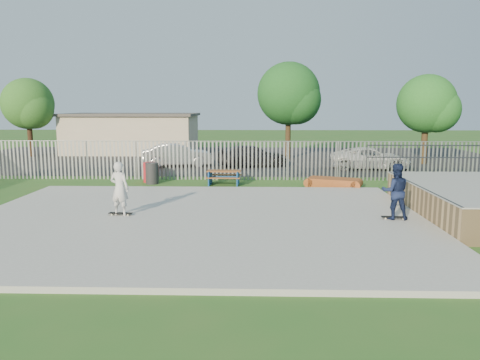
{
  "coord_description": "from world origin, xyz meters",
  "views": [
    {
      "loc": [
        1.89,
        -14.93,
        3.79
      ],
      "look_at": [
        1.39,
        2.0,
        1.1
      ],
      "focal_mm": 35.0,
      "sensor_mm": 36.0,
      "label": 1
    }
  ],
  "objects_px": {
    "tree_mid": "(289,94)",
    "car_dark": "(253,156)",
    "trash_bin_grey": "(152,173)",
    "tree_left": "(28,104)",
    "car_white": "(370,158)",
    "tree_right": "(427,104)",
    "skater_navy": "(395,191)",
    "skater_white": "(120,188)",
    "funbox": "(333,183)",
    "trash_bin_red": "(149,172)",
    "picnic_table": "(224,177)",
    "car_silver": "(177,155)"
  },
  "relations": [
    {
      "from": "trash_bin_red",
      "to": "tree_right",
      "type": "distance_m",
      "value": 18.58
    },
    {
      "from": "tree_mid",
      "to": "car_dark",
      "type": "bearing_deg",
      "value": -118.15
    },
    {
      "from": "picnic_table",
      "to": "tree_right",
      "type": "height_order",
      "value": "tree_right"
    },
    {
      "from": "car_white",
      "to": "car_dark",
      "type": "bearing_deg",
      "value": 85.79
    },
    {
      "from": "funbox",
      "to": "tree_right",
      "type": "height_order",
      "value": "tree_right"
    },
    {
      "from": "trash_bin_red",
      "to": "car_silver",
      "type": "height_order",
      "value": "car_silver"
    },
    {
      "from": "car_silver",
      "to": "skater_white",
      "type": "relative_size",
      "value": 2.43
    },
    {
      "from": "car_dark",
      "to": "trash_bin_grey",
      "type": "bearing_deg",
      "value": 129.52
    },
    {
      "from": "picnic_table",
      "to": "trash_bin_grey",
      "type": "xyz_separation_m",
      "value": [
        -3.55,
        0.09,
        0.17
      ]
    },
    {
      "from": "picnic_table",
      "to": "skater_white",
      "type": "bearing_deg",
      "value": -110.61
    },
    {
      "from": "tree_left",
      "to": "tree_mid",
      "type": "xyz_separation_m",
      "value": [
        19.35,
        -0.86,
        0.71
      ]
    },
    {
      "from": "car_dark",
      "to": "tree_mid",
      "type": "height_order",
      "value": "tree_mid"
    },
    {
      "from": "car_white",
      "to": "tree_right",
      "type": "xyz_separation_m",
      "value": [
        4.18,
        2.82,
        3.24
      ]
    },
    {
      "from": "trash_bin_red",
      "to": "skater_white",
      "type": "relative_size",
      "value": 0.55
    },
    {
      "from": "skater_navy",
      "to": "skater_white",
      "type": "bearing_deg",
      "value": 2.41
    },
    {
      "from": "funbox",
      "to": "tree_mid",
      "type": "bearing_deg",
      "value": 116.08
    },
    {
      "from": "car_silver",
      "to": "tree_mid",
      "type": "height_order",
      "value": "tree_mid"
    },
    {
      "from": "skater_white",
      "to": "skater_navy",
      "type": "bearing_deg",
      "value": -166.89
    },
    {
      "from": "funbox",
      "to": "car_dark",
      "type": "relative_size",
      "value": 0.54
    },
    {
      "from": "funbox",
      "to": "car_silver",
      "type": "distance_m",
      "value": 11.27
    },
    {
      "from": "funbox",
      "to": "trash_bin_grey",
      "type": "distance_m",
      "value": 8.78
    },
    {
      "from": "trash_bin_grey",
      "to": "tree_left",
      "type": "distance_m",
      "value": 17.42
    },
    {
      "from": "trash_bin_red",
      "to": "car_white",
      "type": "bearing_deg",
      "value": 22.66
    },
    {
      "from": "skater_navy",
      "to": "picnic_table",
      "type": "bearing_deg",
      "value": -47.02
    },
    {
      "from": "tree_right",
      "to": "car_silver",
      "type": "bearing_deg",
      "value": -173.14
    },
    {
      "from": "tree_left",
      "to": "funbox",
      "type": "bearing_deg",
      "value": -32.35
    },
    {
      "from": "skater_navy",
      "to": "car_silver",
      "type": "bearing_deg",
      "value": -52.23
    },
    {
      "from": "skater_navy",
      "to": "tree_left",
      "type": "bearing_deg",
      "value": -38.58
    },
    {
      "from": "funbox",
      "to": "trash_bin_red",
      "type": "distance_m",
      "value": 9.09
    },
    {
      "from": "trash_bin_red",
      "to": "trash_bin_grey",
      "type": "distance_m",
      "value": 0.57
    },
    {
      "from": "tree_right",
      "to": "skater_navy",
      "type": "relative_size",
      "value": 3.2
    },
    {
      "from": "trash_bin_red",
      "to": "tree_left",
      "type": "height_order",
      "value": "tree_left"
    },
    {
      "from": "tree_left",
      "to": "skater_navy",
      "type": "distance_m",
      "value": 29.37
    },
    {
      "from": "picnic_table",
      "to": "trash_bin_red",
      "type": "xyz_separation_m",
      "value": [
        -3.8,
        0.61,
        0.15
      ]
    },
    {
      "from": "trash_bin_grey",
      "to": "tree_right",
      "type": "bearing_deg",
      "value": 27.58
    },
    {
      "from": "car_dark",
      "to": "skater_white",
      "type": "bearing_deg",
      "value": 148.44
    },
    {
      "from": "car_white",
      "to": "skater_navy",
      "type": "bearing_deg",
      "value": 173.58
    },
    {
      "from": "car_dark",
      "to": "skater_navy",
      "type": "bearing_deg",
      "value": -175.95
    },
    {
      "from": "picnic_table",
      "to": "tree_right",
      "type": "distance_m",
      "value": 15.67
    },
    {
      "from": "trash_bin_grey",
      "to": "tree_left",
      "type": "bearing_deg",
      "value": 134.1
    },
    {
      "from": "tree_mid",
      "to": "trash_bin_red",
      "type": "bearing_deg",
      "value": -125.32
    },
    {
      "from": "picnic_table",
      "to": "trash_bin_grey",
      "type": "relative_size",
      "value": 1.63
    },
    {
      "from": "car_silver",
      "to": "tree_left",
      "type": "height_order",
      "value": "tree_left"
    },
    {
      "from": "trash_bin_red",
      "to": "tree_right",
      "type": "bearing_deg",
      "value": 25.78
    },
    {
      "from": "car_dark",
      "to": "skater_white",
      "type": "xyz_separation_m",
      "value": [
        -4.42,
        -13.96,
        0.39
      ]
    },
    {
      "from": "car_silver",
      "to": "tree_mid",
      "type": "bearing_deg",
      "value": -68.64
    },
    {
      "from": "trash_bin_grey",
      "to": "skater_white",
      "type": "xyz_separation_m",
      "value": [
        0.51,
        -7.3,
        0.54
      ]
    },
    {
      "from": "tree_left",
      "to": "tree_mid",
      "type": "height_order",
      "value": "tree_mid"
    },
    {
      "from": "trash_bin_red",
      "to": "tree_left",
      "type": "bearing_deg",
      "value": 134.72
    },
    {
      "from": "car_white",
      "to": "skater_white",
      "type": "bearing_deg",
      "value": 142.39
    }
  ]
}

